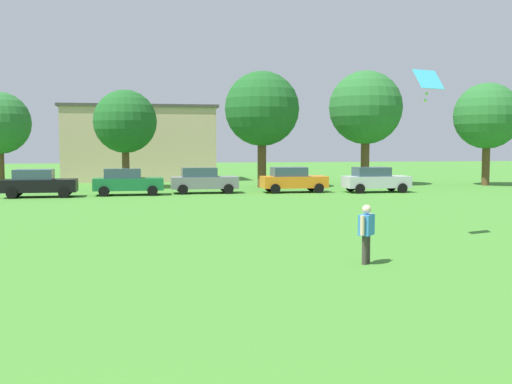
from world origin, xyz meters
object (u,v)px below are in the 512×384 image
Objects in this scene: parked_car_gray_2 at (203,180)px; parked_car_silver_4 at (375,179)px; parked_car_black_0 at (38,183)px; tree_center_left at (125,122)px; parked_car_orange_3 at (293,180)px; kite at (428,82)px; parked_car_green_1 at (127,182)px; tree_center_right at (262,109)px; adult_bystander at (366,229)px; tree_far_right at (487,116)px; tree_right at (366,108)px.

parked_car_gray_2 and parked_car_silver_4 have the same top height.
tree_center_left is (5.02, 7.24, 3.97)m from parked_car_black_0.
kite is at bearing -91.71° from parked_car_orange_3.
parked_car_black_0 and parked_car_green_1 have the same top height.
tree_center_right is (14.92, 6.00, 4.92)m from parked_car_black_0.
kite is (3.55, 3.85, 4.29)m from adult_bystander.
tree_far_right is (20.73, 28.81, 4.44)m from adult_bystander.
kite is 0.14× the size of tree_far_right.
parked_car_green_1 is 0.54× the size of tree_far_right.
parked_car_orange_3 is at bearing 3.09° from parked_car_black_0.
parked_car_green_1 is at bearing -159.49° from tree_right.
tree_far_right reaches higher than parked_car_orange_3.
parked_car_black_0 is at bearing -173.55° from parked_car_green_1.
adult_bystander is at bearing -99.63° from parked_car_orange_3.
kite is 0.26× the size of parked_car_black_0.
parked_car_orange_3 is at bearing 88.29° from kite.
parked_car_black_0 is at bearing -158.10° from tree_center_right.
adult_bystander is at bearing -77.62° from tree_center_left.
parked_car_black_0 and parked_car_orange_3 have the same top height.
tree_right is at bearing 9.49° from tree_center_right.
kite is at bearing -52.26° from parked_car_black_0.
tree_center_right is at bearing 101.69° from parked_car_orange_3.
tree_center_left is at bearing 91.65° from parked_car_green_1.
tree_center_left reaches higher than parked_car_silver_4.
parked_car_gray_2 is 8.37m from tree_center_right.
tree_center_right is (-0.44, 25.84, 0.55)m from kite.
parked_car_silver_4 is at bearing -24.04° from tree_center_left.
tree_center_right is at bearing 44.19° from parked_car_gray_2.
parked_car_gray_2 is 5.93m from parked_car_orange_3.
tree_right reaches higher than parked_car_gray_2.
kite is 0.13× the size of tree_right.
parked_car_silver_4 is 0.50× the size of tree_center_right.
parked_car_orange_3 is 0.50× the size of tree_center_right.
parked_car_green_1 is 0.50× the size of tree_center_right.
tree_center_right reaches higher than parked_car_orange_3.
parked_car_green_1 is 0.48× the size of tree_right.
parked_car_black_0 is 10.14m from parked_car_gray_2.
kite is 22.21m from parked_car_gray_2.
parked_car_black_0 is at bearing -172.77° from parked_car_gray_2.
parked_car_black_0 is 33.26m from tree_far_right.
tree_center_right is (3.10, 29.69, 4.85)m from adult_bystander.
parked_car_orange_3 is at bearing -4.00° from parked_car_gray_2.
adult_bystander is 25.03m from parked_car_gray_2.
parked_car_green_1 reaches higher than adult_bystander.
parked_car_gray_2 is at bearing 104.09° from kite.
parked_car_gray_2 is at bearing 176.00° from parked_car_orange_3.
parked_car_gray_2 is at bearing 173.28° from parked_car_silver_4.
parked_car_black_0 is 0.60× the size of tree_center_left.
parked_car_green_1 and parked_car_orange_3 have the same top height.
parked_car_green_1 is (5.22, 0.59, 0.00)m from parked_car_black_0.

